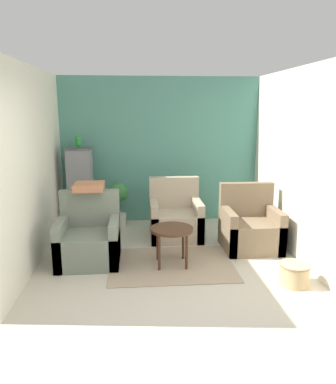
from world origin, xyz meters
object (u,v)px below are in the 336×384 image
at_px(armchair_left, 89,241).
at_px(wicker_basket, 294,274).
at_px(birdcage, 81,190).
at_px(potted_plant, 118,199).
at_px(armchair_right, 250,229).
at_px(parrot, 78,142).
at_px(coffee_table, 172,232).
at_px(armchair_middle, 175,219).

height_order(armchair_left, wicker_basket, armchair_left).
bearing_deg(birdcage, potted_plant, 0.64).
xyz_separation_m(armchair_right, parrot, (-2.70, 1.21, 1.23)).
bearing_deg(parrot, armchair_left, -78.60).
height_order(armchair_right, parrot, parrot).
bearing_deg(parrot, armchair_right, -24.15).
xyz_separation_m(birdcage, parrot, (-0.00, 0.00, 0.85)).
bearing_deg(birdcage, coffee_table, -50.37).
height_order(birdcage, potted_plant, birdcage).
relative_size(coffee_table, armchair_middle, 0.60).
bearing_deg(coffee_table, parrot, 129.60).
bearing_deg(armchair_right, parrot, 155.85).
bearing_deg(armchair_middle, armchair_right, -28.47).
relative_size(armchair_middle, birdcage, 0.68).
relative_size(armchair_left, wicker_basket, 2.61).
bearing_deg(armchair_middle, coffee_table, -98.48).
distance_m(armchair_right, wicker_basket, 1.28).
xyz_separation_m(coffee_table, birdcage, (-1.45, 1.75, 0.22)).
relative_size(armchair_right, parrot, 4.45).
bearing_deg(armchair_middle, wicker_basket, -55.57).
xyz_separation_m(coffee_table, armchair_middle, (0.17, 1.13, -0.16)).
bearing_deg(birdcage, armchair_middle, -21.01).
bearing_deg(parrot, birdcage, -90.00).
bearing_deg(potted_plant, parrot, -179.52).
distance_m(parrot, wicker_basket, 4.04).
height_order(parrot, wicker_basket, parrot).
distance_m(armchair_right, parrot, 3.21).
relative_size(coffee_table, armchair_left, 0.60).
bearing_deg(armchair_right, armchair_middle, 151.53).
xyz_separation_m(parrot, potted_plant, (0.65, 0.01, -1.01)).
bearing_deg(potted_plant, wicker_basket, -47.95).
xyz_separation_m(armchair_left, birdcage, (-0.31, 1.55, 0.38)).
xyz_separation_m(coffee_table, potted_plant, (-0.80, 1.76, 0.05)).
height_order(armchair_middle, birdcage, birdcage).
distance_m(armchair_left, parrot, 2.00).
height_order(coffee_table, armchair_left, armchair_left).
bearing_deg(wicker_basket, armchair_middle, 124.43).
bearing_deg(coffee_table, armchair_middle, 81.52).
bearing_deg(parrot, armchair_middle, -21.07).
relative_size(armchair_middle, parrot, 4.45).
xyz_separation_m(coffee_table, armchair_left, (-1.14, 0.20, -0.16)).
height_order(armchair_left, armchair_middle, same).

